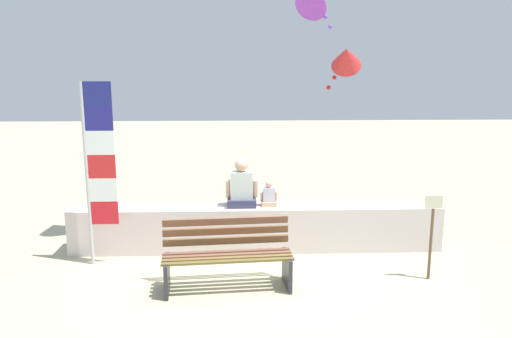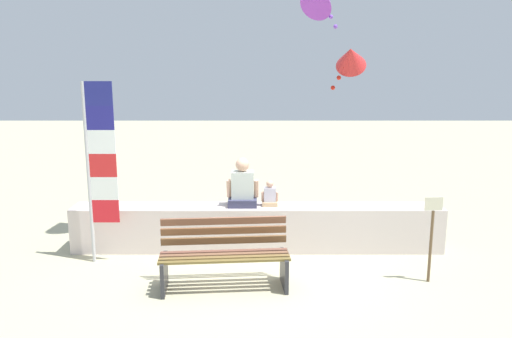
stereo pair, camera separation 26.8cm
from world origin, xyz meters
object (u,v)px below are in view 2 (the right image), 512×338
(flag_banner, at_px, (97,161))
(sign_post, at_px, (431,232))
(park_bench, at_px, (224,256))
(kite_red, at_px, (350,57))
(person_adult, at_px, (242,187))
(person_child, at_px, (269,196))

(flag_banner, xyz_separation_m, sign_post, (4.64, -0.71, -0.83))
(park_bench, bearing_deg, sign_post, 2.74)
(flag_banner, height_order, kite_red, kite_red)
(person_adult, height_order, kite_red, kite_red)
(person_child, distance_m, sign_post, 2.49)
(person_child, height_order, flag_banner, flag_banner)
(person_child, xyz_separation_m, sign_post, (2.13, -1.27, -0.16))
(park_bench, distance_m, sign_post, 2.79)
(kite_red, height_order, sign_post, kite_red)
(person_child, bearing_deg, person_adult, -179.94)
(person_child, distance_m, kite_red, 2.99)
(park_bench, bearing_deg, person_adult, 81.63)
(person_adult, xyz_separation_m, kite_red, (1.90, 1.45, 2.02))
(sign_post, bearing_deg, kite_red, 103.72)
(person_child, bearing_deg, flag_banner, -167.44)
(flag_banner, relative_size, kite_red, 2.89)
(park_bench, bearing_deg, flag_banner, 155.70)
(person_child, distance_m, flag_banner, 2.65)
(flag_banner, xyz_separation_m, kite_red, (3.97, 2.01, 1.49))
(park_bench, relative_size, kite_red, 1.87)
(kite_red, bearing_deg, sign_post, -76.28)
(person_adult, relative_size, flag_banner, 0.29)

